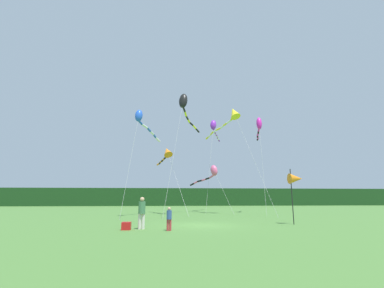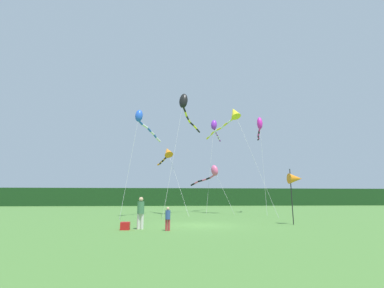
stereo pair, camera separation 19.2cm
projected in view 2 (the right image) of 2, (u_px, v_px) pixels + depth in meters
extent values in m
plane|color=#477533|center=(200.00, 225.00, 17.07)|extent=(120.00, 120.00, 0.00)
cube|color=#193D19|center=(177.00, 197.00, 61.42)|extent=(108.00, 2.91, 3.87)
cylinder|color=silver|center=(139.00, 221.00, 15.00)|extent=(0.17, 0.17, 0.84)
cylinder|color=silver|center=(142.00, 221.00, 15.01)|extent=(0.17, 0.17, 0.84)
cylinder|color=#3F724C|center=(141.00, 208.00, 15.15)|extent=(0.38, 0.38, 0.66)
sphere|color=tan|center=(141.00, 199.00, 15.24)|extent=(0.24, 0.24, 0.24)
cylinder|color=#B23338|center=(166.00, 225.00, 14.27)|extent=(0.12, 0.12, 0.58)
cylinder|color=#B23338|center=(169.00, 225.00, 14.28)|extent=(0.12, 0.12, 0.58)
cylinder|color=#334C8C|center=(168.00, 215.00, 14.38)|extent=(0.27, 0.27, 0.46)
sphere|color=tan|center=(168.00, 209.00, 14.44)|extent=(0.17, 0.17, 0.17)
cube|color=red|center=(125.00, 226.00, 14.65)|extent=(0.48, 0.41, 0.41)
cylinder|color=black|center=(292.00, 196.00, 17.89)|extent=(0.06, 0.06, 3.61)
cone|color=orange|center=(295.00, 179.00, 18.14)|extent=(0.90, 0.70, 0.70)
cylinder|color=#B2B2B2|center=(174.00, 153.00, 25.02)|extent=(1.88, 4.02, 11.61)
ellipsoid|color=black|center=(183.00, 101.00, 28.19)|extent=(1.26, 1.34, 1.81)
cylinder|color=black|center=(184.00, 109.00, 28.45)|extent=(0.44, 0.93, 0.40)
cylinder|color=yellow|center=(186.00, 114.00, 29.24)|extent=(0.39, 0.93, 0.40)
cylinder|color=black|center=(187.00, 118.00, 30.03)|extent=(0.46, 0.91, 0.34)
cylinder|color=yellow|center=(189.00, 121.00, 30.83)|extent=(0.44, 0.90, 0.30)
cylinder|color=black|center=(192.00, 124.00, 31.59)|extent=(0.65, 0.86, 0.36)
cylinder|color=yellow|center=(195.00, 127.00, 32.31)|extent=(0.62, 0.88, 0.38)
cylinder|color=black|center=(198.00, 130.00, 33.02)|extent=(0.67, 0.88, 0.45)
cylinder|color=#B2B2B2|center=(210.00, 165.00, 33.02)|extent=(1.71, 3.88, 11.26)
ellipsoid|color=purple|center=(214.00, 125.00, 36.08)|extent=(1.15, 1.28, 1.52)
cylinder|color=purple|center=(214.00, 130.00, 36.16)|extent=(0.37, 0.52, 0.30)
cylinder|color=white|center=(215.00, 131.00, 36.53)|extent=(0.39, 0.53, 0.32)
cylinder|color=purple|center=(216.00, 133.00, 36.92)|extent=(0.31, 0.49, 0.25)
cylinder|color=white|center=(216.00, 134.00, 37.32)|extent=(0.31, 0.49, 0.26)
cylinder|color=purple|center=(217.00, 135.00, 37.70)|extent=(0.43, 0.50, 0.28)
cylinder|color=white|center=(218.00, 136.00, 38.06)|extent=(0.34, 0.52, 0.31)
cylinder|color=purple|center=(218.00, 138.00, 38.45)|extent=(0.32, 0.49, 0.26)
cylinder|color=white|center=(219.00, 139.00, 38.84)|extent=(0.40, 0.52, 0.32)
cylinder|color=purple|center=(220.00, 140.00, 39.20)|extent=(0.39, 0.53, 0.34)
cylinder|color=#B2B2B2|center=(224.00, 191.00, 29.60)|extent=(1.68, 2.23, 4.81)
ellipsoid|color=#E5598C|center=(215.00, 170.00, 31.08)|extent=(1.26, 1.37, 1.47)
cylinder|color=#E5598C|center=(212.00, 176.00, 31.30)|extent=(0.59, 0.90, 0.46)
cylinder|color=black|center=(208.00, 178.00, 31.98)|extent=(0.53, 0.88, 0.31)
cylinder|color=#E5598C|center=(205.00, 180.00, 32.68)|extent=(0.55, 0.87, 0.30)
cylinder|color=black|center=(201.00, 181.00, 33.35)|extent=(0.65, 0.83, 0.29)
cylinder|color=#E5598C|center=(197.00, 182.00, 34.01)|extent=(0.53, 0.89, 0.37)
cylinder|color=black|center=(193.00, 184.00, 34.67)|extent=(0.62, 0.88, 0.42)
cylinder|color=#B2B2B2|center=(130.00, 163.00, 23.35)|extent=(0.88, 2.88, 9.35)
ellipsoid|color=blue|center=(139.00, 116.00, 25.70)|extent=(0.93, 1.04, 1.32)
cylinder|color=blue|center=(140.00, 123.00, 26.03)|extent=(0.43, 0.95, 0.30)
cylinder|color=white|center=(145.00, 126.00, 26.84)|extent=(0.65, 0.91, 0.34)
cylinder|color=blue|center=(149.00, 130.00, 27.64)|extent=(0.47, 0.95, 0.35)
cylinder|color=white|center=(152.00, 133.00, 28.49)|extent=(0.47, 0.94, 0.29)
cylinder|color=blue|center=(155.00, 136.00, 29.34)|extent=(0.39, 0.95, 0.33)
cylinder|color=white|center=(158.00, 139.00, 30.14)|extent=(0.64, 0.94, 0.47)
cylinder|color=#B2B2B2|center=(254.00, 159.00, 26.83)|extent=(2.41, 4.89, 11.04)
cone|color=yellow|center=(234.00, 113.00, 30.18)|extent=(1.65, 1.84, 1.58)
cylinder|color=yellow|center=(233.00, 118.00, 30.35)|extent=(0.44, 0.72, 0.40)
cylinder|color=white|center=(229.00, 122.00, 30.83)|extent=(0.55, 0.69, 0.40)
cylinder|color=yellow|center=(226.00, 124.00, 31.32)|extent=(0.46, 0.70, 0.32)
cylinder|color=white|center=(223.00, 127.00, 31.84)|extent=(0.45, 0.71, 0.36)
cylinder|color=yellow|center=(219.00, 129.00, 32.31)|extent=(0.58, 0.65, 0.32)
cylinder|color=white|center=(216.00, 131.00, 32.79)|extent=(0.48, 0.68, 0.27)
cylinder|color=yellow|center=(213.00, 133.00, 33.30)|extent=(0.43, 0.73, 0.40)
cylinder|color=white|center=(210.00, 136.00, 33.84)|extent=(0.40, 0.71, 0.36)
cylinder|color=yellow|center=(208.00, 138.00, 34.38)|extent=(0.40, 0.71, 0.34)
cylinder|color=#B2B2B2|center=(177.00, 181.00, 27.76)|extent=(2.09, 4.82, 6.86)
cone|color=orange|center=(168.00, 152.00, 30.69)|extent=(1.46, 1.69, 1.43)
cylinder|color=orange|center=(167.00, 156.00, 30.80)|extent=(0.35, 0.55, 0.34)
cylinder|color=black|center=(166.00, 158.00, 31.18)|extent=(0.40, 0.54, 0.31)
cylinder|color=orange|center=(164.00, 159.00, 31.56)|extent=(0.33, 0.53, 0.28)
cylinder|color=black|center=(163.00, 161.00, 31.95)|extent=(0.38, 0.54, 0.31)
cylinder|color=orange|center=(162.00, 162.00, 32.33)|extent=(0.35, 0.52, 0.25)
cylinder|color=black|center=(161.00, 163.00, 32.72)|extent=(0.35, 0.55, 0.33)
cylinder|color=orange|center=(159.00, 164.00, 33.08)|extent=(0.45, 0.52, 0.29)
cylinder|color=#B2B2B2|center=(263.00, 165.00, 28.97)|extent=(1.00, 3.58, 10.30)
ellipsoid|color=#E026B2|center=(260.00, 123.00, 31.76)|extent=(0.92, 1.27, 1.68)
cylinder|color=#E026B2|center=(260.00, 130.00, 31.87)|extent=(0.26, 0.60, 0.37)
cylinder|color=black|center=(259.00, 132.00, 32.34)|extent=(0.34, 0.60, 0.33)
cylinder|color=#E026B2|center=(259.00, 134.00, 32.81)|extent=(0.28, 0.60, 0.36)
cylinder|color=black|center=(258.00, 136.00, 33.28)|extent=(0.37, 0.58, 0.28)
cylinder|color=#E026B2|center=(259.00, 138.00, 33.74)|extent=(0.41, 0.58, 0.28)
cylinder|color=black|center=(258.00, 139.00, 34.22)|extent=(0.27, 0.56, 0.26)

